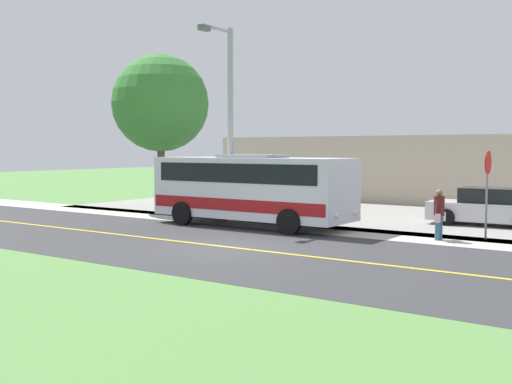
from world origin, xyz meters
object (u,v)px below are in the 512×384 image
object	(u,v)px
shuttle_bus_front	(252,187)
stop_sign	(487,179)
tree_curbside	(160,103)
pedestrian_with_bags	(439,213)
parked_car_near	(490,208)
commercial_building	(424,167)
street_light_pole	(229,116)

from	to	relation	value
shuttle_bus_front	stop_sign	xyz separation A→B (m)	(-1.54, 8.23, 0.45)
shuttle_bus_front	tree_curbside	world-z (taller)	tree_curbside
pedestrian_with_bags	stop_sign	bearing A→B (deg)	130.21
pedestrian_with_bags	tree_curbside	world-z (taller)	tree_curbside
shuttle_bus_front	parked_car_near	size ratio (longest dim) A/B	1.77
commercial_building	parked_car_near	bearing A→B (deg)	30.01
shuttle_bus_front	stop_sign	size ratio (longest dim) A/B	2.75
street_light_pole	parked_car_near	size ratio (longest dim) A/B	1.71
parked_car_near	tree_curbside	xyz separation A→B (m)	(2.51, -14.83, 4.44)
commercial_building	tree_curbside	bearing A→B (deg)	-30.34
pedestrian_with_bags	parked_car_near	distance (m)	4.86
shuttle_bus_front	tree_curbside	bearing A→B (deg)	-110.94
pedestrian_with_bags	street_light_pole	bearing A→B (deg)	-88.65
street_light_pole	shuttle_bus_front	bearing A→B (deg)	77.20
stop_sign	commercial_building	bearing A→B (deg)	-154.02
parked_car_near	shuttle_bus_front	bearing A→B (deg)	-54.18
pedestrian_with_bags	tree_curbside	size ratio (longest dim) A/B	0.22
stop_sign	street_light_pole	world-z (taller)	street_light_pole
tree_curbside	street_light_pole	bearing A→B (deg)	67.33
pedestrian_with_bags	tree_curbside	bearing A→B (deg)	-99.18
stop_sign	tree_curbside	bearing A→B (deg)	-94.75
street_light_pole	commercial_building	xyz separation A→B (m)	(-16.53, 2.14, -2.41)
street_light_pole	commercial_building	bearing A→B (deg)	172.62
pedestrian_with_bags	parked_car_near	bearing A→B (deg)	175.27
street_light_pole	tree_curbside	xyz separation A→B (m)	(-2.53, -6.05, 0.89)
shuttle_bus_front	street_light_pole	bearing A→B (deg)	-102.80
commercial_building	shuttle_bus_front	bearing A→B (deg)	-2.64
street_light_pole	parked_car_near	bearing A→B (deg)	119.86
street_light_pole	commercial_building	world-z (taller)	street_light_pole
stop_sign	parked_car_near	world-z (taller)	stop_sign
stop_sign	street_light_pole	distance (m)	9.94
commercial_building	street_light_pole	bearing A→B (deg)	-7.38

